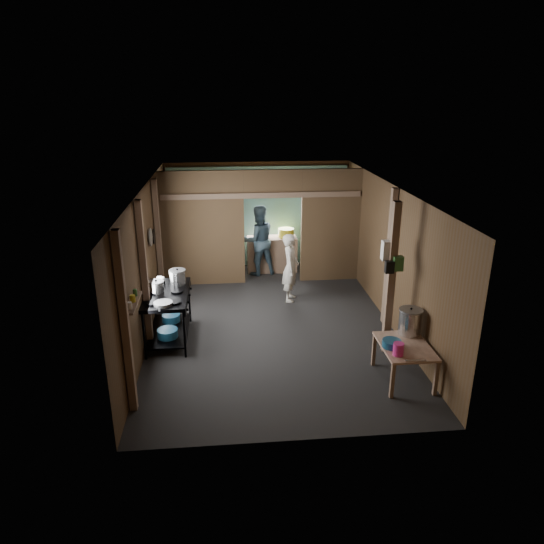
{
  "coord_description": "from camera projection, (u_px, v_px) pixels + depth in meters",
  "views": [
    {
      "loc": [
        -0.82,
        -8.7,
        4.2
      ],
      "look_at": [
        0.0,
        -0.2,
        1.1
      ],
      "focal_mm": 32.95,
      "sensor_mm": 36.0,
      "label": 1
    }
  ],
  "objects": [
    {
      "name": "gas_range",
      "position": [
        168.0,
        316.0,
        8.84
      ],
      "size": [
        0.78,
        1.52,
        0.9
      ],
      "primitive_type": null,
      "color": "black",
      "rests_on": "floor"
    },
    {
      "name": "pink_bucket",
      "position": [
        398.0,
        349.0,
        7.23
      ],
      "size": [
        0.16,
        0.16,
        0.19
      ],
      "primitive_type": "cylinder",
      "rotation": [
        0.0,
        0.0,
        0.04
      ],
      "color": "#E42D8B",
      "rests_on": "prep_table"
    },
    {
      "name": "post_right",
      "position": [
        389.0,
        258.0,
        9.22
      ],
      "size": [
        0.1,
        0.12,
        2.6
      ],
      "primitive_type": "cube",
      "color": "brown",
      "rests_on": "floor"
    },
    {
      "name": "partition_right",
      "position": [
        330.0,
        226.0,
        11.41
      ],
      "size": [
        1.35,
        0.1,
        2.6
      ],
      "primitive_type": "cube",
      "color": "brown",
      "rests_on": "floor"
    },
    {
      "name": "red_cup",
      "position": [
        262.0,
        235.0,
        12.1
      ],
      "size": [
        0.13,
        0.13,
        0.15
      ],
      "primitive_type": "cylinder",
      "color": "#AC2F1C",
      "rests_on": "back_counter"
    },
    {
      "name": "pan_lid_big",
      "position": [
        151.0,
        237.0,
        9.26
      ],
      "size": [
        0.03,
        0.34,
        0.34
      ],
      "primitive_type": "cylinder",
      "rotation": [
        0.0,
        1.57,
        0.0
      ],
      "color": "gray",
      "rests_on": "wall_left"
    },
    {
      "name": "bag_green",
      "position": [
        398.0,
        263.0,
        8.01
      ],
      "size": [
        0.16,
        0.12,
        0.24
      ],
      "primitive_type": "cube",
      "color": "#2F652C",
      "rests_on": "post_free"
    },
    {
      "name": "jar_green",
      "position": [
        135.0,
        293.0,
        7.2
      ],
      "size": [
        0.06,
        0.06,
        0.1
      ],
      "primitive_type": "cylinder",
      "color": "#2F652C",
      "rests_on": "wall_shelf"
    },
    {
      "name": "bag_black",
      "position": [
        389.0,
        267.0,
        7.99
      ],
      "size": [
        0.14,
        0.1,
        0.2
      ],
      "primitive_type": "cube",
      "color": "black",
      "rests_on": "post_free"
    },
    {
      "name": "stock_pot",
      "position": [
        410.0,
        322.0,
        7.83
      ],
      "size": [
        0.4,
        0.4,
        0.44
      ],
      "primitive_type": null,
      "rotation": [
        0.0,
        0.0,
        0.07
      ],
      "color": "silver",
      "rests_on": "prep_table"
    },
    {
      "name": "turquoise_panel",
      "position": [
        258.0,
        217.0,
        12.44
      ],
      "size": [
        4.4,
        0.06,
        2.5
      ],
      "primitive_type": "cube",
      "color": "#64A098",
      "rests_on": "wall_back"
    },
    {
      "name": "post_left_b",
      "position": [
        145.0,
        277.0,
        8.26
      ],
      "size": [
        0.1,
        0.12,
        2.6
      ],
      "primitive_type": "cube",
      "color": "brown",
      "rests_on": "floor"
    },
    {
      "name": "wash_basin",
      "position": [
        392.0,
        343.0,
        7.48
      ],
      "size": [
        0.37,
        0.37,
        0.11
      ],
      "primitive_type": "cylinder",
      "rotation": [
        0.0,
        0.0,
        -0.4
      ],
      "color": "navy",
      "rests_on": "prep_table"
    },
    {
      "name": "jar_white",
      "position": [
        129.0,
        306.0,
        6.76
      ],
      "size": [
        0.07,
        0.07,
        0.1
      ],
      "primitive_type": "cylinder",
      "color": "silver",
      "rests_on": "wall_shelf"
    },
    {
      "name": "post_left_c",
      "position": [
        159.0,
        243.0,
        10.13
      ],
      "size": [
        0.1,
        0.12,
        2.6
      ],
      "primitive_type": "cube",
      "color": "brown",
      "rests_on": "floor"
    },
    {
      "name": "stove_pot_med",
      "position": [
        156.0,
        287.0,
        8.66
      ],
      "size": [
        0.34,
        0.34,
        0.23
      ],
      "primitive_type": null,
      "rotation": [
        0.0,
        0.0,
        -0.28
      ],
      "color": "silver",
      "rests_on": "gas_range"
    },
    {
      "name": "ceiling",
      "position": [
        271.0,
        188.0,
        8.76
      ],
      "size": [
        4.5,
        7.0,
        0.0
      ],
      "primitive_type": "cube",
      "color": "#35322E",
      "rests_on": "ground"
    },
    {
      "name": "bag_white",
      "position": [
        389.0,
        250.0,
        8.06
      ],
      "size": [
        0.22,
        0.15,
        0.32
      ],
      "primitive_type": "cube",
      "color": "silver",
      "rests_on": "post_free"
    },
    {
      "name": "jar_yellow",
      "position": [
        133.0,
        299.0,
        6.99
      ],
      "size": [
        0.08,
        0.08,
        0.1
      ],
      "primitive_type": "cylinder",
      "color": "gold",
      "rests_on": "wall_shelf"
    },
    {
      "name": "wall_shelf",
      "position": [
        133.0,
        303.0,
        7.01
      ],
      "size": [
        0.14,
        0.8,
        0.03
      ],
      "primitive_type": "cube",
      "color": "brown",
      "rests_on": "wall_left"
    },
    {
      "name": "wall_clock",
      "position": [
        268.0,
        191.0,
        12.21
      ],
      "size": [
        0.2,
        0.03,
        0.2
      ],
      "primitive_type": "cylinder",
      "rotation": [
        1.57,
        0.0,
        0.0
      ],
      "color": "silver",
      "rests_on": "wall_back"
    },
    {
      "name": "prep_table",
      "position": [
        403.0,
        362.0,
        7.63
      ],
      "size": [
        0.72,
        1.0,
        0.59
      ],
      "primitive_type": null,
      "color": "tan",
      "rests_on": "floor"
    },
    {
      "name": "cross_beam",
      "position": [
        262.0,
        195.0,
        10.96
      ],
      "size": [
        4.4,
        0.12,
        0.12
      ],
      "primitive_type": "cube",
      "color": "brown",
      "rests_on": "wall_left"
    },
    {
      "name": "post_free",
      "position": [
        391.0,
        280.0,
        8.16
      ],
      "size": [
        0.12,
        0.12,
        2.6
      ],
      "primitive_type": "cube",
      "color": "brown",
      "rests_on": "floor"
    },
    {
      "name": "blue_tub_front",
      "position": [
        168.0,
        333.0,
        8.66
      ],
      "size": [
        0.36,
        0.36,
        0.15
      ],
      "primitive_type": "cylinder",
      "color": "navy",
      "rests_on": "gas_range"
    },
    {
      "name": "wall_left",
      "position": [
        147.0,
        262.0,
        9.0
      ],
      "size": [
        0.0,
        7.0,
        2.6
      ],
      "primitive_type": "cube",
      "color": "#473321",
      "rests_on": "ground"
    },
    {
      "name": "wall_front",
      "position": [
        299.0,
        350.0,
        5.93
      ],
      "size": [
        4.5,
        0.0,
        2.6
      ],
      "primitive_type": "cube",
      "color": "#473321",
      "rests_on": "ground"
    },
    {
      "name": "partition_header",
      "position": [
        273.0,
        183.0,
        10.95
      ],
      "size": [
        1.3,
        0.1,
        0.6
      ],
      "primitive_type": "cube",
      "color": "brown",
      "rests_on": "wall_back"
    },
    {
      "name": "wall_right",
      "position": [
        389.0,
        255.0,
        9.41
      ],
      "size": [
        0.0,
        7.0,
        2.6
      ],
      "primitive_type": "cube",
      "color": "#473321",
      "rests_on": "ground"
    },
    {
      "name": "stove_pot_large",
      "position": [
        178.0,
        278.0,
        9.0
      ],
      "size": [
        0.39,
        0.39,
        0.31
      ],
      "primitive_type": null,
      "rotation": [
        0.0,
        0.0,
        -0.41
      ],
      "color": "silver",
      "rests_on": "gas_range"
    },
    {
      "name": "partition_left",
      "position": [
        203.0,
        229.0,
        11.15
      ],
      "size": [
        1.85,
        0.1,
        2.6
      ],
      "primitive_type": "cube",
      "color": "brown",
      "rests_on": "floor"
    },
    {
      "name": "worker_back",
      "position": [
        258.0,
        240.0,
        11.92
      ],
      "size": [
        0.96,
        0.82,
        1.69
      ],
      "primitive_type": "imported",
      "rotation": [
        0.0,
        0.0,
        3.39
      ],
      "color": "#3F5969",
      "rests_on": "floor"
    },
    {
      "name": "stove_saucepan",
      "position": [
        159.0,
        280.0,
        9.09
      ],
      "size": [
        0.23,
        0.23,
        0.11
      ],
      "primitive_type": "cylinder",
      "rotation": [
        0.0,
        0.0,
        -0.41
      ],
      "color": "silver",
      "rests_on": "gas_range"
    },
    {
      "name": "wall_back",
      "position": [
        258.0,
        214.0,
        12.48
      ],
      "size": [
        4.5,
        0.0,
        2.6
      ],
      "primitive_type": "cube",
      "color": "#473321",
      "rests_on": "ground"
    },
    {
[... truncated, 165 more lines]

